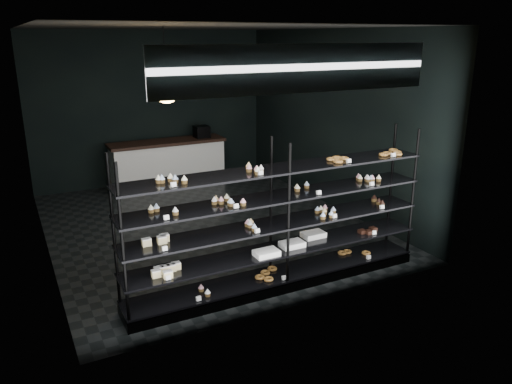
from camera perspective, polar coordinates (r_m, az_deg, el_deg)
room at (r=8.13m, az=-6.11°, el=6.88°), size 5.01×6.01×3.20m
display_shelf at (r=6.28m, az=2.45°, el=-5.53°), size 4.00×0.50×1.91m
signage at (r=5.37m, az=5.17°, el=13.87°), size 3.30×0.05×0.50m
pendant_lamp at (r=6.27m, az=-10.21°, el=11.44°), size 0.32×0.32×0.89m
service_counter at (r=10.73m, az=-9.95°, el=3.30°), size 2.42×0.65×1.23m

